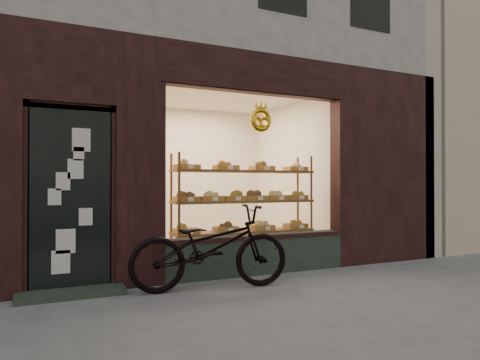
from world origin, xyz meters
name	(u,v)px	position (x,y,z in m)	size (l,w,h in m)	color
ground	(320,323)	(0.00, 0.00, 0.00)	(90.00, 90.00, 0.00)	slate
neighbor_right	(474,77)	(9.60, 5.50, 4.50)	(12.00, 7.00, 9.00)	#B2AE94
display_shelf	(244,210)	(0.45, 2.55, 0.87)	(2.20, 0.45, 1.70)	brown
bicycle	(211,247)	(-0.47, 1.56, 0.51)	(0.67, 1.93, 1.01)	black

